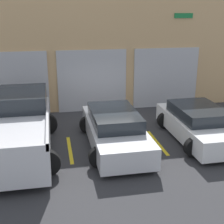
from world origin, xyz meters
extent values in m
plane|color=#2D2D30|center=(0.00, 0.00, 0.00)|extent=(28.00, 28.00, 0.00)
cube|color=tan|center=(0.00, 3.30, 2.89)|extent=(14.94, 0.60, 5.78)
cube|color=#ADADB2|center=(-3.80, 2.96, 1.43)|extent=(3.20, 0.08, 2.86)
cube|color=#ADADB2|center=(-0.20, 2.96, 1.43)|extent=(3.20, 0.08, 2.86)
cube|color=#ADADB2|center=(3.40, 2.96, 1.43)|extent=(3.20, 0.08, 2.86)
cube|color=#197238|center=(4.11, 2.97, 4.32)|extent=(0.90, 0.03, 0.22)
cube|color=silver|center=(-3.15, -1.28, 0.71)|extent=(1.87, 5.26, 0.99)
cube|color=#1E2328|center=(-3.15, 0.17, 1.50)|extent=(1.72, 2.37, 0.58)
cube|color=silver|center=(-2.25, -2.46, 1.30)|extent=(0.08, 2.89, 0.18)
cube|color=silver|center=(-3.15, -3.87, 1.30)|extent=(1.87, 0.08, 0.18)
cylinder|color=black|center=(-3.98, 0.36, 0.39)|extent=(0.78, 0.22, 0.78)
cylinder|color=black|center=(-2.32, 0.36, 0.39)|extent=(0.78, 0.22, 0.78)
cylinder|color=black|center=(-2.32, -2.91, 0.39)|extent=(0.78, 0.22, 0.78)
cube|color=white|center=(3.15, -1.28, 0.48)|extent=(1.82, 4.24, 0.67)
cube|color=#1E2328|center=(3.15, -1.17, 1.02)|extent=(1.60, 2.33, 0.42)
cylinder|color=black|center=(2.35, 0.04, 0.33)|extent=(0.65, 0.22, 0.65)
cylinder|color=black|center=(3.95, 0.04, 0.33)|extent=(0.65, 0.22, 0.65)
cylinder|color=black|center=(2.35, -2.59, 0.33)|extent=(0.65, 0.22, 0.65)
cube|color=silver|center=(0.00, -1.28, 0.49)|extent=(1.75, 4.60, 0.68)
cube|color=#1E2328|center=(0.00, -1.16, 1.05)|extent=(1.54, 2.53, 0.44)
cylinder|color=black|center=(-0.76, 0.15, 0.33)|extent=(0.67, 0.22, 0.67)
cylinder|color=black|center=(0.76, 0.15, 0.33)|extent=(0.67, 0.22, 0.67)
cylinder|color=black|center=(-0.76, -2.70, 0.33)|extent=(0.67, 0.22, 0.67)
cylinder|color=black|center=(0.76, -2.70, 0.33)|extent=(0.67, 0.22, 0.67)
cube|color=gold|center=(-1.57, -1.28, 0.00)|extent=(0.12, 2.20, 0.01)
cube|color=gold|center=(1.57, -1.28, 0.00)|extent=(0.12, 2.20, 0.01)
camera|label=1|loc=(-2.04, -11.14, 4.57)|focal=50.00mm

